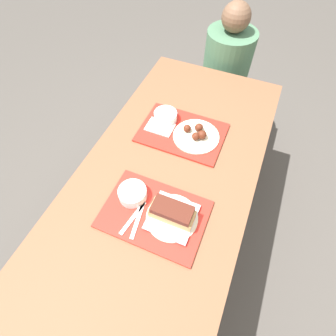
{
  "coord_description": "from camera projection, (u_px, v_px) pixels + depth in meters",
  "views": [
    {
      "loc": [
        0.27,
        -0.64,
        1.8
      ],
      "look_at": [
        0.01,
        -0.01,
        0.82
      ],
      "focal_mm": 28.0,
      "sensor_mm": 36.0,
      "label": 1
    }
  ],
  "objects": [
    {
      "name": "person_seated_across",
      "position": [
        227.0,
        61.0,
        1.85
      ],
      "size": [
        0.33,
        0.33,
        0.66
      ],
      "color": "#477051",
      "rests_on": "picnic_bench_far"
    },
    {
      "name": "napkin_far",
      "position": [
        160.0,
        127.0,
        1.38
      ],
      "size": [
        0.14,
        0.1,
        0.01
      ],
      "color": "white",
      "rests_on": "tray_far"
    },
    {
      "name": "tray_near",
      "position": [
        154.0,
        214.0,
        1.1
      ],
      "size": [
        0.43,
        0.3,
        0.01
      ],
      "color": "red",
      "rests_on": "picnic_table"
    },
    {
      "name": "ground_plane",
      "position": [
        168.0,
        232.0,
        1.88
      ],
      "size": [
        12.0,
        12.0,
        0.0
      ],
      "primitive_type": "plane",
      "color": "#4C4742"
    },
    {
      "name": "condiment_packet",
      "position": [
        165.0,
        201.0,
        1.13
      ],
      "size": [
        0.04,
        0.03,
        0.01
      ],
      "color": "#3F3F47",
      "rests_on": "tray_near"
    },
    {
      "name": "plastic_knife_near",
      "position": [
        138.0,
        220.0,
        1.08
      ],
      "size": [
        0.04,
        0.17,
        0.0
      ],
      "color": "white",
      "rests_on": "tray_near"
    },
    {
      "name": "plastic_fork_near",
      "position": [
        133.0,
        218.0,
        1.09
      ],
      "size": [
        0.04,
        0.17,
        0.0
      ],
      "color": "white",
      "rests_on": "tray_near"
    },
    {
      "name": "brisket_sandwich_plate",
      "position": [
        172.0,
        214.0,
        1.06
      ],
      "size": [
        0.22,
        0.22,
        0.09
      ],
      "color": "beige",
      "rests_on": "tray_near"
    },
    {
      "name": "picnic_table",
      "position": [
        168.0,
        182.0,
        1.32
      ],
      "size": [
        0.81,
        1.69,
        0.78
      ],
      "color": "brown",
      "rests_on": "ground_plane"
    },
    {
      "name": "wings_plate_far",
      "position": [
        196.0,
        134.0,
        1.33
      ],
      "size": [
        0.24,
        0.24,
        0.05
      ],
      "color": "beige",
      "rests_on": "tray_far"
    },
    {
      "name": "picnic_bench_far",
      "position": [
        218.0,
        99.0,
        2.13
      ],
      "size": [
        0.77,
        0.28,
        0.45
      ],
      "color": "brown",
      "rests_on": "ground_plane"
    },
    {
      "name": "bowl_coleslaw_near",
      "position": [
        133.0,
        193.0,
        1.12
      ],
      "size": [
        0.12,
        0.12,
        0.05
      ],
      "color": "white",
      "rests_on": "tray_near"
    },
    {
      "name": "bowl_coleslaw_far",
      "position": [
        165.0,
        116.0,
        1.39
      ],
      "size": [
        0.12,
        0.12,
        0.05
      ],
      "color": "white",
      "rests_on": "tray_far"
    },
    {
      "name": "tray_far",
      "position": [
        182.0,
        133.0,
        1.37
      ],
      "size": [
        0.43,
        0.3,
        0.01
      ],
      "color": "red",
      "rests_on": "picnic_table"
    }
  ]
}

